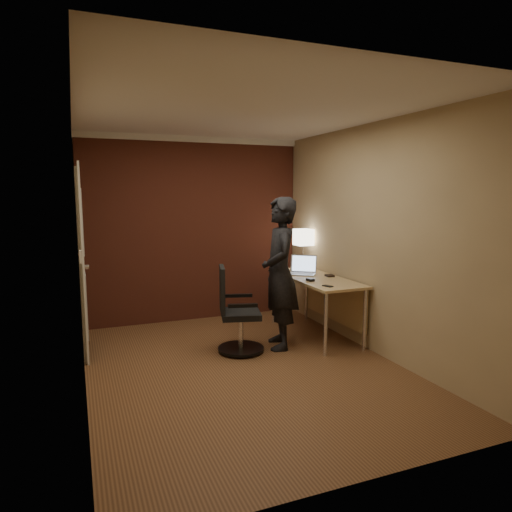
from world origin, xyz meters
name	(u,v)px	position (x,y,z in m)	size (l,w,h in m)	color
room	(181,224)	(-0.27, 1.54, 1.37)	(4.00, 4.00, 4.00)	brown
desk	(320,287)	(1.25, 0.68, 0.60)	(0.60, 1.50, 0.73)	tan
desk_lamp	(303,238)	(1.36, 1.34, 1.15)	(0.22, 0.22, 0.54)	silver
laptop	(303,269)	(1.15, 0.94, 0.79)	(0.42, 0.40, 0.23)	silver
mouse	(310,280)	(1.00, 0.48, 0.75)	(0.06, 0.10, 0.03)	black
phone	(328,286)	(1.03, 0.13, 0.73)	(0.06, 0.12, 0.01)	black
wallet	(330,276)	(1.37, 0.65, 0.74)	(0.09, 0.11, 0.02)	black
office_chair	(235,315)	(0.07, 0.46, 0.42)	(0.52, 0.58, 0.94)	black
person	(280,273)	(0.60, 0.45, 0.85)	(0.62, 0.41, 1.71)	black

